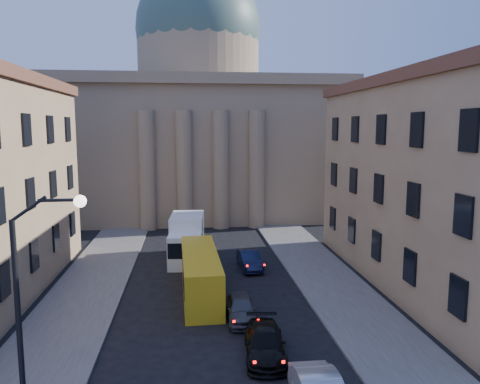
% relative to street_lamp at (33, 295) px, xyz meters
% --- Properties ---
extents(sidewalk_left, '(5.00, 60.00, 0.15)m').
position_rel_street_lamp_xyz_m(sidewalk_left, '(-1.53, 10.00, -5.21)').
color(sidewalk_left, '#56534F').
rests_on(sidewalk_left, ground).
extents(sidewalk_right, '(5.00, 60.00, 0.15)m').
position_rel_street_lamp_xyz_m(sidewalk_right, '(15.47, 10.00, -5.21)').
color(sidewalk_right, '#56534F').
rests_on(sidewalk_right, ground).
extents(church, '(68.02, 28.76, 36.60)m').
position_rel_street_lamp_xyz_m(church, '(6.97, 47.47, 6.59)').
color(church, '#8C7656').
rests_on(church, ground).
extents(building_right, '(11.60, 26.60, 14.70)m').
position_rel_street_lamp_xyz_m(building_right, '(23.97, 14.00, 2.14)').
color(building_right, tan).
rests_on(building_right, ground).
extents(street_lamp, '(2.62, 0.44, 8.83)m').
position_rel_street_lamp_xyz_m(street_lamp, '(0.00, 0.00, 0.00)').
color(street_lamp, black).
rests_on(street_lamp, ground).
extents(car_right_mid, '(2.31, 4.88, 1.37)m').
position_rel_street_lamp_xyz_m(car_right_mid, '(9.08, 4.88, -4.60)').
color(car_right_mid, black).
rests_on(car_right_mid, ground).
extents(car_right_far, '(1.68, 4.14, 1.41)m').
position_rel_street_lamp_xyz_m(car_right_far, '(8.40, 9.37, -4.58)').
color(car_right_far, '#444448').
rests_on(car_right_far, ground).
extents(car_right_distant, '(1.75, 4.40, 1.42)m').
position_rel_street_lamp_xyz_m(car_right_distant, '(10.19, 19.26, -4.57)').
color(car_right_distant, black).
rests_on(car_right_distant, ground).
extents(city_bus, '(2.65, 10.21, 2.86)m').
position_rel_street_lamp_xyz_m(city_bus, '(6.17, 13.91, -3.75)').
color(city_bus, gold).
rests_on(city_bus, ground).
extents(box_truck, '(3.05, 6.91, 3.71)m').
position_rel_street_lamp_xyz_m(box_truck, '(5.22, 22.27, -3.53)').
color(box_truck, white).
rests_on(box_truck, ground).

